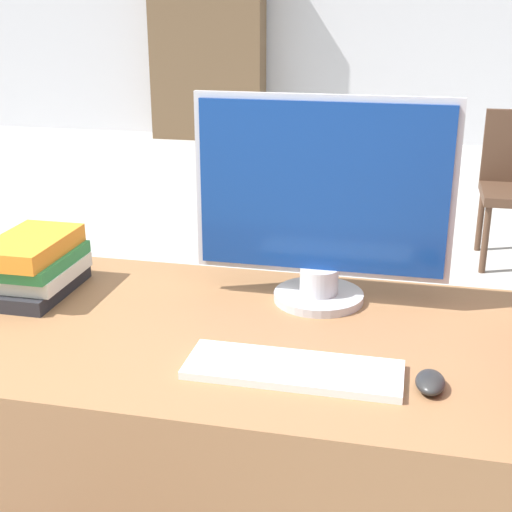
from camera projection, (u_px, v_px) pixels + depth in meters
name	position (u px, v px, depth m)	size (l,w,h in m)	color
wall_back	(385.00, 1.00, 7.07)	(12.00, 0.06, 2.80)	silver
desk	(218.00, 468.00, 1.68)	(1.40, 0.73, 0.73)	#8C603D
monitor	(322.00, 203.00, 1.62)	(0.59, 0.21, 0.48)	#B7B7BC
keyboard	(293.00, 370.00, 1.36)	(0.42, 0.14, 0.02)	white
mouse	(430.00, 382.00, 1.31)	(0.05, 0.09, 0.03)	#262626
book_stack	(34.00, 265.00, 1.72)	(0.19, 0.27, 0.14)	#232328
bookshelf_far	(207.00, 40.00, 7.35)	(1.18, 0.32, 2.04)	brown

